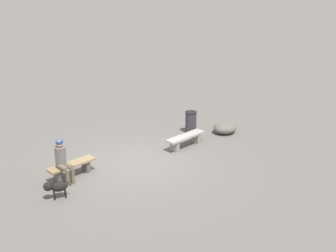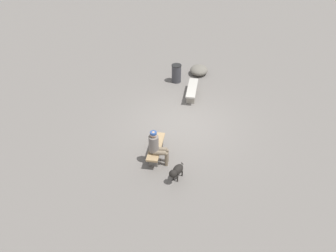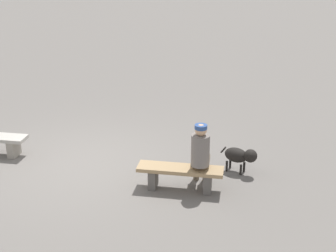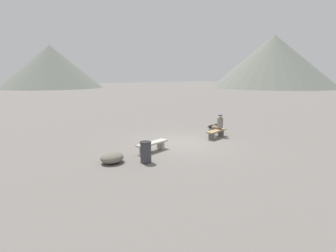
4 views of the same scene
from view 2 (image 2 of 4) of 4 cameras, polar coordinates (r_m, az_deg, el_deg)
ground at (r=13.61m, az=2.39°, el=0.26°), size 210.00×210.00×0.06m
bench_left at (r=15.18m, az=3.86°, el=5.75°), size 1.66×0.68×0.42m
bench_right at (r=11.92m, az=-1.95°, el=-3.65°), size 1.55×0.66×0.43m
seated_person at (r=11.39m, az=-1.85°, el=-3.17°), size 0.41×0.64×1.26m
dog at (r=11.03m, az=1.36°, el=-7.19°), size 0.73×0.37×0.52m
trash_bin at (r=16.22m, az=1.35°, el=8.40°), size 0.45×0.45×0.83m
boulder at (r=17.03m, az=4.97°, el=8.89°), size 1.03×0.94×0.42m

